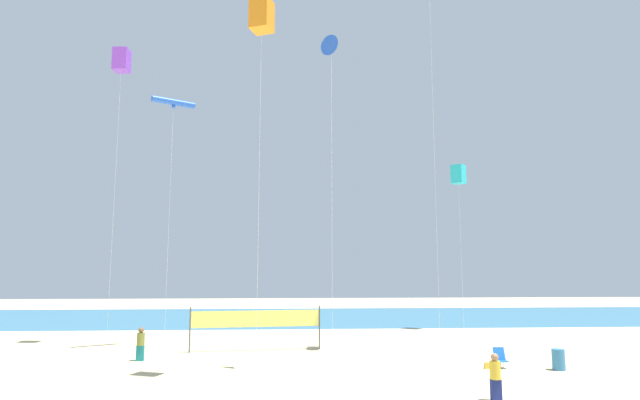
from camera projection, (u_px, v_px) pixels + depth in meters
ground_plane at (297, 394)px, 18.44m from camera, size 120.00×120.00×0.00m
ocean_band at (292, 317)px, 48.01m from camera, size 120.00×20.00×0.01m
beachgoer_mustard_shirt at (495, 375)px, 17.60m from camera, size 0.36×0.36×1.59m
beachgoer_olive_shirt at (141, 343)px, 25.20m from camera, size 0.37×0.37×1.62m
folding_beach_chair at (500, 357)px, 23.43m from camera, size 0.52×0.65×0.89m
trash_barrel at (558, 360)px, 22.87m from camera, size 0.56×0.56×0.91m
volleyball_net at (256, 321)px, 28.41m from camera, size 7.15×0.91×2.40m
beach_handbag at (488, 366)px, 23.19m from camera, size 0.32×0.16×0.26m
kite_orange_box at (262, 16)px, 22.47m from camera, size 1.13×1.13×16.20m
kite_blue_tube at (174, 103)px, 30.54m from camera, size 2.40×1.59×14.52m
kite_violet_box at (122, 61)px, 32.25m from camera, size 0.95×0.95×18.21m
kite_cyan_box at (458, 174)px, 39.00m from camera, size 1.25×1.25×12.31m
kite_blue_delta at (331, 47)px, 23.97m from camera, size 0.97×0.89×15.30m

